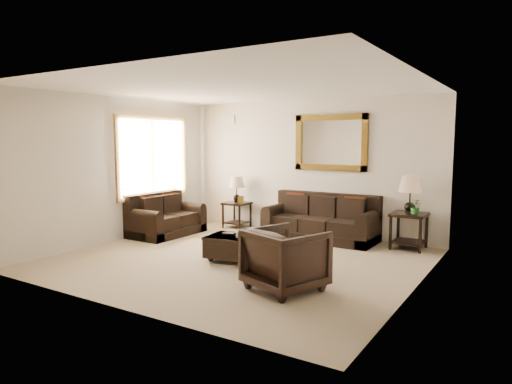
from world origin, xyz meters
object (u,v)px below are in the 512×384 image
Objects in this scene: end_table_left at (237,194)px; armchair at (286,256)px; end_table_right at (410,202)px; coffee_table at (244,246)px; sofa at (321,223)px; loveseat at (165,219)px.

armchair is (2.89, -3.13, -0.29)m from end_table_left.
coffee_table is at bearing -131.07° from end_table_right.
coffee_table is at bearing -99.02° from sofa.
sofa is 3.13m from loveseat.
loveseat reaches higher than coffee_table.
end_table_right is at bearing 3.14° from sofa.
armchair reaches higher than coffee_table.
coffee_table is at bearing -15.37° from armchair.
armchair is (-0.78, -3.10, -0.40)m from end_table_right.
coffee_table is (2.52, -0.90, -0.06)m from loveseat.
armchair reaches higher than sofa.
loveseat is (-2.86, -1.26, -0.01)m from sofa.
loveseat is 2.67m from coffee_table.
sofa is 2.19m from coffee_table.
armchair reaches higher than loveseat.
coffee_table is at bearing -109.67° from loveseat.
loveseat is at bearing -120.23° from end_table_left.
end_table_left is at bearing 176.51° from sofa.
end_table_left is (0.81, 1.39, 0.42)m from loveseat.
armchair is (1.19, -0.84, 0.19)m from coffee_table.
loveseat is 4.09m from armchair.
coffee_table is at bearing -53.30° from end_table_left.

